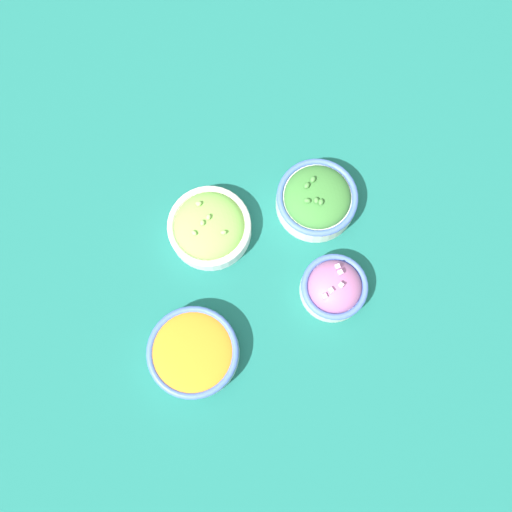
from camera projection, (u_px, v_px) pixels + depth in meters
The scene contains 5 objects.
ground_plane at pixel (256, 259), 1.10m from camera, with size 3.00×3.00×0.00m, color #196056.
bowl_lettuce at pixel (209, 227), 1.09m from camera, with size 0.16×0.16×0.07m.
bowl_red_onion at pixel (334, 287), 1.06m from camera, with size 0.12×0.12×0.08m.
bowl_broccoli at pixel (317, 199), 1.09m from camera, with size 0.16×0.16×0.08m.
bowl_carrots at pixel (193, 352), 1.03m from camera, with size 0.17×0.17×0.06m.
Camera 1 is at (0.07, 0.23, 1.08)m, focal length 40.00 mm.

